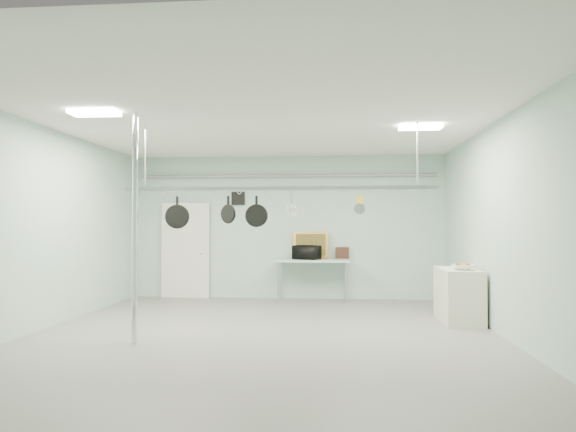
# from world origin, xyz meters

# --- Properties ---
(floor) EXTENTS (8.00, 8.00, 0.00)m
(floor) POSITION_xyz_m (0.00, 0.00, 0.00)
(floor) COLOR gray
(floor) RESTS_ON ground
(ceiling) EXTENTS (7.00, 8.00, 0.02)m
(ceiling) POSITION_xyz_m (0.00, 0.00, 3.19)
(ceiling) COLOR silver
(ceiling) RESTS_ON back_wall
(back_wall) EXTENTS (7.00, 0.02, 3.20)m
(back_wall) POSITION_xyz_m (0.00, 3.99, 1.60)
(back_wall) COLOR #A9CBB6
(back_wall) RESTS_ON floor
(right_wall) EXTENTS (0.02, 8.00, 3.20)m
(right_wall) POSITION_xyz_m (3.49, 0.00, 1.60)
(right_wall) COLOR #A9CBB6
(right_wall) RESTS_ON floor
(door) EXTENTS (1.10, 0.10, 2.20)m
(door) POSITION_xyz_m (-2.30, 3.94, 1.05)
(door) COLOR silver
(door) RESTS_ON floor
(wall_vent) EXTENTS (0.30, 0.04, 0.30)m
(wall_vent) POSITION_xyz_m (-1.10, 3.97, 2.25)
(wall_vent) COLOR black
(wall_vent) RESTS_ON back_wall
(conduit_pipe) EXTENTS (6.60, 0.07, 0.07)m
(conduit_pipe) POSITION_xyz_m (0.00, 3.90, 2.75)
(conduit_pipe) COLOR gray
(conduit_pipe) RESTS_ON back_wall
(chrome_pole) EXTENTS (0.08, 0.08, 3.20)m
(chrome_pole) POSITION_xyz_m (-1.70, -0.60, 1.60)
(chrome_pole) COLOR silver
(chrome_pole) RESTS_ON floor
(prep_table) EXTENTS (1.60, 0.70, 0.91)m
(prep_table) POSITION_xyz_m (0.60, 3.60, 0.83)
(prep_table) COLOR #B2D2C1
(prep_table) RESTS_ON floor
(side_cabinet) EXTENTS (0.60, 1.20, 0.90)m
(side_cabinet) POSITION_xyz_m (3.15, 1.40, 0.45)
(side_cabinet) COLOR beige
(side_cabinet) RESTS_ON floor
(pot_rack) EXTENTS (4.80, 0.06, 1.00)m
(pot_rack) POSITION_xyz_m (0.20, 0.30, 2.23)
(pot_rack) COLOR #B7B7BC
(pot_rack) RESTS_ON ceiling
(light_panel_left) EXTENTS (0.65, 0.30, 0.05)m
(light_panel_left) POSITION_xyz_m (-2.20, -0.80, 3.16)
(light_panel_left) COLOR white
(light_panel_left) RESTS_ON ceiling
(light_panel_right) EXTENTS (0.65, 0.30, 0.05)m
(light_panel_right) POSITION_xyz_m (2.40, 0.60, 3.16)
(light_panel_right) COLOR white
(light_panel_right) RESTS_ON ceiling
(microwave) EXTENTS (0.65, 0.56, 0.30)m
(microwave) POSITION_xyz_m (0.48, 3.54, 1.05)
(microwave) COLOR black
(microwave) RESTS_ON prep_table
(coffee_canister) EXTENTS (0.18, 0.18, 0.20)m
(coffee_canister) POSITION_xyz_m (0.68, 3.59, 1.01)
(coffee_canister) COLOR silver
(coffee_canister) RESTS_ON prep_table
(painting_large) EXTENTS (0.79, 0.18, 0.58)m
(painting_large) POSITION_xyz_m (0.55, 3.90, 1.20)
(painting_large) COLOR gold
(painting_large) RESTS_ON prep_table
(painting_small) EXTENTS (0.30, 0.08, 0.25)m
(painting_small) POSITION_xyz_m (1.24, 3.90, 1.03)
(painting_small) COLOR #331A12
(painting_small) RESTS_ON prep_table
(fruit_bowl) EXTENTS (0.46, 0.46, 0.09)m
(fruit_bowl) POSITION_xyz_m (3.16, 1.14, 0.94)
(fruit_bowl) COLOR silver
(fruit_bowl) RESTS_ON side_cabinet
(skillet_left) EXTENTS (0.38, 0.10, 0.51)m
(skillet_left) POSITION_xyz_m (-1.38, 0.30, 1.83)
(skillet_left) COLOR black
(skillet_left) RESTS_ON pot_rack
(skillet_mid) EXTENTS (0.28, 0.20, 0.41)m
(skillet_mid) POSITION_xyz_m (-0.57, 0.30, 1.88)
(skillet_mid) COLOR black
(skillet_mid) RESTS_ON pot_rack
(skillet_right) EXTENTS (0.35, 0.07, 0.47)m
(skillet_right) POSITION_xyz_m (-0.13, 0.30, 1.85)
(skillet_right) COLOR black
(skillet_right) RESTS_ON pot_rack
(whisk) EXTENTS (0.20, 0.20, 0.32)m
(whisk) POSITION_xyz_m (0.41, 0.30, 1.92)
(whisk) COLOR #A2A3A7
(whisk) RESTS_ON pot_rack
(grater) EXTENTS (0.10, 0.06, 0.24)m
(grater) POSITION_xyz_m (1.44, 0.30, 1.97)
(grater) COLOR #C9CE18
(grater) RESTS_ON pot_rack
(saucepan) EXTENTS (0.19, 0.13, 0.29)m
(saucepan) POSITION_xyz_m (1.44, 0.30, 1.94)
(saucepan) COLOR #BABABF
(saucepan) RESTS_ON pot_rack
(fruit_cluster) EXTENTS (0.24, 0.24, 0.09)m
(fruit_cluster) POSITION_xyz_m (3.16, 1.14, 0.98)
(fruit_cluster) COLOR #AC2A0F
(fruit_cluster) RESTS_ON fruit_bowl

